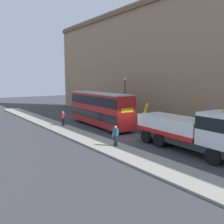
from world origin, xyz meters
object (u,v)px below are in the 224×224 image
Objects in this scene: traffic_cone_near_bus at (113,134)px; street_lamp at (125,95)px; double_decker_bus at (100,108)px; pedestrian_bystander at (116,136)px; recovery_tow_truck at (190,130)px; pedestrian_onlooker at (63,119)px.

traffic_cone_near_bus is 10.75m from street_lamp.
double_decker_bus is 15.49× the size of traffic_cone_near_bus.
recovery_tow_truck is at bearing -70.29° from pedestrian_bystander.
double_decker_bus is at bearing 158.52° from traffic_cone_near_bus.
pedestrian_onlooker is 9.36m from street_lamp.
street_lamp reaches higher than double_decker_bus.
traffic_cone_near_bus is (-7.08, -2.17, -1.42)m from recovery_tow_truck.
pedestrian_onlooker is at bearing -168.91° from traffic_cone_near_bus.
pedestrian_onlooker is 10.69m from pedestrian_bystander.
street_lamp is (0.80, 8.99, 2.49)m from pedestrian_onlooker.
double_decker_bus is (-12.66, 0.03, 0.47)m from recovery_tow_truck.
pedestrian_onlooker is at bearing 64.73° from pedestrian_bystander.
pedestrian_onlooker is 8.08m from traffic_cone_near_bus.
recovery_tow_truck is 0.92× the size of double_decker_bus.
recovery_tow_truck is 5.97× the size of pedestrian_bystander.
double_decker_bus is 5.60m from street_lamp.
street_lamp reaches higher than traffic_cone_near_bus.
recovery_tow_truck is 5.97× the size of pedestrian_onlooker.
double_decker_bus is at bearing 40.51° from pedestrian_bystander.
pedestrian_bystander is 0.29× the size of street_lamp.
pedestrian_bystander is (8.36, -4.07, -1.25)m from double_decker_bus.
pedestrian_bystander is at bearing -22.41° from double_decker_bus.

